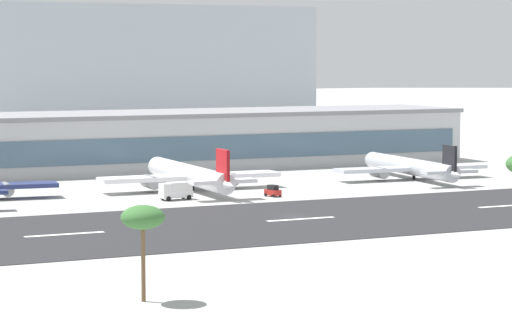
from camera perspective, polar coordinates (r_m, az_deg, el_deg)
The scene contains 12 objects.
ground_plane at distance 190.18m, azimuth 1.83°, elevation -2.47°, with size 1400.00×1400.00×0.00m, color #A8A8A3.
runway_strip at distance 186.63m, azimuth 2.37°, elevation -2.61°, with size 800.00×43.75×0.08m, color #262628.
runway_centreline_dash_3 at distance 172.62m, azimuth -9.43°, elevation -3.32°, with size 12.00×1.20×0.01m, color white.
runway_centreline_dash_4 at distance 186.39m, azimuth 2.23°, elevation -2.61°, with size 12.00×1.20×0.01m, color white.
runway_centreline_dash_5 at distance 207.68m, azimuth 12.30°, elevation -1.90°, with size 12.00×1.20×0.01m, color white.
terminal_building at distance 271.23m, azimuth -6.21°, elevation 1.27°, with size 166.21×29.14×13.32m.
distant_hotel_block at distance 369.51m, azimuth -6.08°, elevation 4.61°, with size 114.78×31.34×42.37m, color #A8B2BC.
airliner_red_tail_gate_1 at distance 226.55m, azimuth -3.18°, elevation -0.45°, with size 36.71×44.78×9.34m.
airliner_black_tail_gate_2 at distance 248.59m, azimuth 7.78°, elevation -0.04°, with size 34.81×40.51×8.45m.
service_box_truck_0 at distance 212.27m, azimuth -3.98°, elevation -1.17°, with size 6.22×3.21×3.25m.
service_baggage_tug_1 at distance 216.86m, azimuth 0.84°, elevation -1.22°, with size 2.64×3.53×2.20m.
palm_tree_1 at distance 123.37m, azimuth -5.61°, elevation -2.58°, with size 4.72×4.72×10.40m.
Camera 1 is at (-83.45, -168.90, 26.00)m, focal length 81.04 mm.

